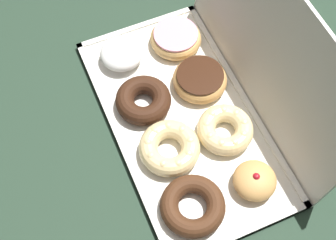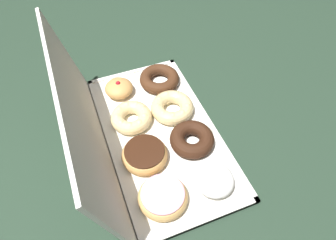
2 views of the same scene
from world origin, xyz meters
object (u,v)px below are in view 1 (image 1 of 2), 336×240
chocolate_cake_ring_donut_1 (143,100)px  cruller_donut_6 (225,129)px  chocolate_cake_ring_donut_3 (193,206)px  chocolate_frosted_donut_5 (200,79)px  jelly_filled_donut_7 (255,181)px  cruller_donut_2 (169,148)px  powdered_filled_donut_0 (121,54)px  donut_box (183,120)px  pink_frosted_donut_4 (176,38)px

chocolate_cake_ring_donut_1 → cruller_donut_6: same height
chocolate_cake_ring_donut_3 → chocolate_frosted_donut_5: size_ratio=1.05×
chocolate_cake_ring_donut_1 → chocolate_cake_ring_donut_3: bearing=-0.3°
chocolate_cake_ring_donut_1 → jelly_filled_donut_7: 0.27m
cruller_donut_2 → jelly_filled_donut_7: size_ratio=1.46×
jelly_filled_donut_7 → chocolate_frosted_donut_5: bearing=179.4°
cruller_donut_2 → chocolate_cake_ring_donut_1: bearing=-177.0°
powdered_filled_donut_0 → chocolate_cake_ring_donut_3: 0.36m
donut_box → chocolate_cake_ring_donut_3: chocolate_cake_ring_donut_3 is taller
chocolate_cake_ring_donut_1 → pink_frosted_donut_4: bearing=133.8°
powdered_filled_donut_0 → chocolate_frosted_donut_5: 0.18m
powdered_filled_donut_0 → chocolate_cake_ring_donut_3: (0.36, -0.00, -0.00)m
chocolate_frosted_donut_5 → donut_box: bearing=-46.4°
cruller_donut_6 → cruller_donut_2: bearing=-93.2°
donut_box → chocolate_frosted_donut_5: chocolate_frosted_donut_5 is taller
donut_box → powdered_filled_donut_0: size_ratio=5.77×
pink_frosted_donut_4 → cruller_donut_6: cruller_donut_6 is taller
powdered_filled_donut_0 → cruller_donut_6: 0.28m
chocolate_cake_ring_donut_3 → cruller_donut_6: cruller_donut_6 is taller
powdered_filled_donut_0 → chocolate_cake_ring_donut_1: 0.12m
donut_box → powdered_filled_donut_0: (-0.19, -0.06, 0.03)m
donut_box → chocolate_cake_ring_donut_1: 0.09m
cruller_donut_6 → powdered_filled_donut_0: bearing=-153.9°
chocolate_cake_ring_donut_3 → pink_frosted_donut_4: pink_frosted_donut_4 is taller
donut_box → cruller_donut_2: size_ratio=4.41×
donut_box → chocolate_frosted_donut_5: size_ratio=4.61×
cruller_donut_6 → jelly_filled_donut_7: bearing=0.8°
donut_box → chocolate_frosted_donut_5: bearing=133.6°
donut_box → jelly_filled_donut_7: bearing=18.9°
donut_box → chocolate_cake_ring_donut_3: bearing=-19.2°
powdered_filled_donut_0 → cruller_donut_2: size_ratio=0.76×
chocolate_cake_ring_donut_3 → pink_frosted_donut_4: 0.38m
donut_box → pink_frosted_donut_4: 0.19m
chocolate_cake_ring_donut_3 → pink_frosted_donut_4: size_ratio=1.07×
cruller_donut_2 → donut_box: bearing=136.1°
donut_box → pink_frosted_donut_4: size_ratio=4.68×
cruller_donut_2 → pink_frosted_donut_4: bearing=153.7°
powdered_filled_donut_0 → chocolate_cake_ring_donut_1: powdered_filled_donut_0 is taller
chocolate_cake_ring_donut_3 → cruller_donut_6: bearing=133.2°
donut_box → pink_frosted_donut_4: (-0.18, 0.06, 0.02)m
powdered_filled_donut_0 → chocolate_frosted_donut_5: size_ratio=0.80×
pink_frosted_donut_4 → cruller_donut_2: bearing=-26.3°
powdered_filled_donut_0 → chocolate_cake_ring_donut_1: (0.12, 0.00, -0.00)m
chocolate_cake_ring_donut_3 → pink_frosted_donut_4: (-0.36, 0.12, 0.00)m
chocolate_cake_ring_donut_1 → cruller_donut_6: (0.12, 0.12, 0.00)m
chocolate_cake_ring_donut_1 → cruller_donut_6: 0.17m
chocolate_cake_ring_donut_1 → chocolate_frosted_donut_5: size_ratio=1.00×
powdered_filled_donut_0 → cruller_donut_6: (0.25, 0.12, -0.00)m
pink_frosted_donut_4 → donut_box: bearing=-19.1°
chocolate_cake_ring_donut_3 → chocolate_frosted_donut_5: (-0.24, 0.13, 0.00)m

